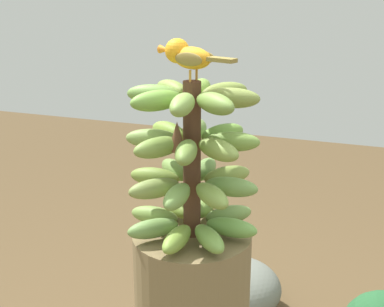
# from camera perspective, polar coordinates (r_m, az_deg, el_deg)

# --- Properties ---
(banana_bunch) EXTENTS (0.29, 0.29, 0.34)m
(banana_bunch) POSITION_cam_1_polar(r_m,az_deg,el_deg) (1.12, -0.02, -0.80)
(banana_bunch) COLOR #4C2D1E
(banana_bunch) RESTS_ON banana_tree
(perched_bird) EXTENTS (0.08, 0.18, 0.08)m
(perched_bird) POSITION_cam_1_polar(r_m,az_deg,el_deg) (1.08, -0.52, 10.53)
(perched_bird) COLOR #C68933
(perched_bird) RESTS_ON banana_bunch
(garden_rock) EXTENTS (0.55, 0.55, 0.24)m
(garden_rock) POSITION_cam_1_polar(r_m,az_deg,el_deg) (2.50, 4.97, -14.13)
(garden_rock) COLOR slate
(garden_rock) RESTS_ON ground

